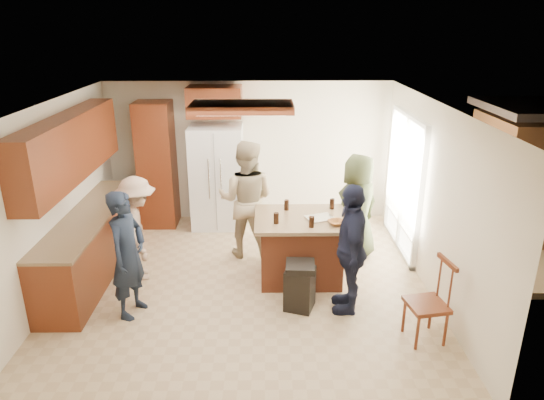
{
  "coord_description": "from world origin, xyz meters",
  "views": [
    {
      "loc": [
        0.29,
        -5.96,
        3.46
      ],
      "look_at": [
        0.38,
        0.28,
        1.15
      ],
      "focal_mm": 32.0,
      "sensor_mm": 36.0,
      "label": 1
    }
  ],
  "objects_px": {
    "trash_bin": "(300,286)",
    "person_behind_right": "(357,207)",
    "person_front_left": "(128,254)",
    "refrigerator": "(217,177)",
    "person_behind_left": "(246,199)",
    "person_side_right": "(351,249)",
    "spindle_chair": "(428,304)",
    "kitchen_island": "(301,247)",
    "person_counter": "(138,229)"
  },
  "relations": [
    {
      "from": "person_counter",
      "to": "spindle_chair",
      "type": "relative_size",
      "value": 1.5
    },
    {
      "from": "person_counter",
      "to": "refrigerator",
      "type": "bearing_deg",
      "value": -43.5
    },
    {
      "from": "refrigerator",
      "to": "spindle_chair",
      "type": "bearing_deg",
      "value": -51.64
    },
    {
      "from": "person_behind_left",
      "to": "person_counter",
      "type": "bearing_deg",
      "value": 36.39
    },
    {
      "from": "person_counter",
      "to": "kitchen_island",
      "type": "distance_m",
      "value": 2.28
    },
    {
      "from": "person_side_right",
      "to": "spindle_chair",
      "type": "relative_size",
      "value": 1.68
    },
    {
      "from": "person_front_left",
      "to": "refrigerator",
      "type": "height_order",
      "value": "refrigerator"
    },
    {
      "from": "person_counter",
      "to": "kitchen_island",
      "type": "bearing_deg",
      "value": -108.63
    },
    {
      "from": "person_front_left",
      "to": "person_side_right",
      "type": "xyz_separation_m",
      "value": [
        2.71,
        0.06,
        0.03
      ]
    },
    {
      "from": "person_counter",
      "to": "kitchen_island",
      "type": "xyz_separation_m",
      "value": [
        2.27,
        -0.06,
        -0.27
      ]
    },
    {
      "from": "spindle_chair",
      "to": "person_counter",
      "type": "bearing_deg",
      "value": 157.35
    },
    {
      "from": "person_behind_left",
      "to": "trash_bin",
      "type": "bearing_deg",
      "value": 126.06
    },
    {
      "from": "refrigerator",
      "to": "trash_bin",
      "type": "xyz_separation_m",
      "value": [
        1.27,
        -2.72,
        -0.58
      ]
    },
    {
      "from": "kitchen_island",
      "to": "person_behind_right",
      "type": "bearing_deg",
      "value": 36.07
    },
    {
      "from": "person_front_left",
      "to": "person_side_right",
      "type": "bearing_deg",
      "value": -71.25
    },
    {
      "from": "refrigerator",
      "to": "person_behind_left",
      "type": "bearing_deg",
      "value": -64.94
    },
    {
      "from": "person_side_right",
      "to": "person_counter",
      "type": "distance_m",
      "value": 2.95
    },
    {
      "from": "person_behind_left",
      "to": "trash_bin",
      "type": "relative_size",
      "value": 2.9
    },
    {
      "from": "person_side_right",
      "to": "refrigerator",
      "type": "relative_size",
      "value": 0.93
    },
    {
      "from": "person_behind_right",
      "to": "refrigerator",
      "type": "xyz_separation_m",
      "value": [
        -2.22,
        1.29,
        0.08
      ]
    },
    {
      "from": "person_side_right",
      "to": "trash_bin",
      "type": "distance_m",
      "value": 0.8
    },
    {
      "from": "trash_bin",
      "to": "spindle_chair",
      "type": "relative_size",
      "value": 0.63
    },
    {
      "from": "person_side_right",
      "to": "trash_bin",
      "type": "height_order",
      "value": "person_side_right"
    },
    {
      "from": "person_front_left",
      "to": "person_side_right",
      "type": "relative_size",
      "value": 0.97
    },
    {
      "from": "person_behind_left",
      "to": "person_side_right",
      "type": "height_order",
      "value": "person_behind_left"
    },
    {
      "from": "refrigerator",
      "to": "spindle_chair",
      "type": "xyz_separation_m",
      "value": [
        2.68,
        -3.38,
        -0.45
      ]
    },
    {
      "from": "person_side_right",
      "to": "person_behind_left",
      "type": "bearing_deg",
      "value": -133.27
    },
    {
      "from": "person_side_right",
      "to": "spindle_chair",
      "type": "xyz_separation_m",
      "value": [
        0.79,
        -0.65,
        -0.38
      ]
    },
    {
      "from": "person_behind_left",
      "to": "kitchen_island",
      "type": "bearing_deg",
      "value": 146.57
    },
    {
      "from": "person_behind_left",
      "to": "refrigerator",
      "type": "height_order",
      "value": "person_behind_left"
    },
    {
      "from": "person_behind_right",
      "to": "trash_bin",
      "type": "relative_size",
      "value": 2.61
    },
    {
      "from": "person_counter",
      "to": "refrigerator",
      "type": "height_order",
      "value": "refrigerator"
    },
    {
      "from": "person_front_left",
      "to": "spindle_chair",
      "type": "height_order",
      "value": "person_front_left"
    },
    {
      "from": "person_front_left",
      "to": "refrigerator",
      "type": "distance_m",
      "value": 2.92
    },
    {
      "from": "person_behind_right",
      "to": "kitchen_island",
      "type": "distance_m",
      "value": 1.16
    },
    {
      "from": "person_side_right",
      "to": "person_counter",
      "type": "bearing_deg",
      "value": -100.76
    },
    {
      "from": "person_behind_left",
      "to": "spindle_chair",
      "type": "xyz_separation_m",
      "value": [
        2.13,
        -2.21,
        -0.46
      ]
    },
    {
      "from": "spindle_chair",
      "to": "trash_bin",
      "type": "bearing_deg",
      "value": 154.73
    },
    {
      "from": "person_behind_left",
      "to": "person_side_right",
      "type": "distance_m",
      "value": 2.06
    },
    {
      "from": "kitchen_island",
      "to": "person_counter",
      "type": "bearing_deg",
      "value": 178.38
    },
    {
      "from": "person_side_right",
      "to": "person_counter",
      "type": "height_order",
      "value": "person_side_right"
    },
    {
      "from": "person_front_left",
      "to": "trash_bin",
      "type": "relative_size",
      "value": 2.57
    },
    {
      "from": "spindle_chair",
      "to": "refrigerator",
      "type": "bearing_deg",
      "value": 128.36
    },
    {
      "from": "person_front_left",
      "to": "person_behind_right",
      "type": "bearing_deg",
      "value": -46.28
    },
    {
      "from": "person_side_right",
      "to": "refrigerator",
      "type": "bearing_deg",
      "value": -139.24
    },
    {
      "from": "trash_bin",
      "to": "person_behind_right",
      "type": "bearing_deg",
      "value": 56.34
    },
    {
      "from": "spindle_chair",
      "to": "person_behind_left",
      "type": "bearing_deg",
      "value": 133.93
    },
    {
      "from": "kitchen_island",
      "to": "spindle_chair",
      "type": "height_order",
      "value": "spindle_chair"
    },
    {
      "from": "person_front_left",
      "to": "person_behind_left",
      "type": "height_order",
      "value": "person_behind_left"
    },
    {
      "from": "kitchen_island",
      "to": "refrigerator",
      "type": "bearing_deg",
      "value": 124.45
    }
  ]
}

